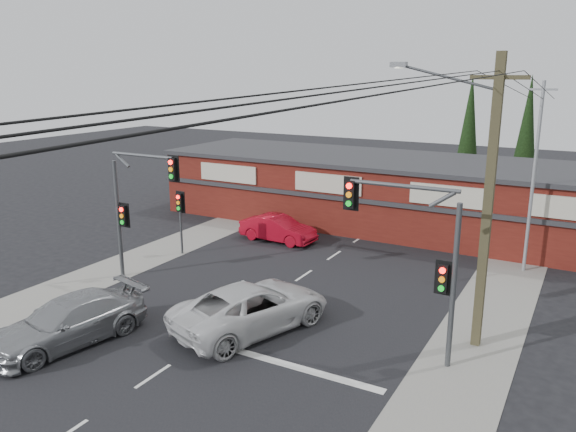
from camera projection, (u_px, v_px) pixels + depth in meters
The scene contains 18 objects.
ground at pixel (229, 326), 21.33m from camera, with size 120.00×120.00×0.00m, color black.
road_strip at pixel (292, 284), 25.56m from camera, with size 14.00×70.00×0.01m, color black.
verge_left at pixel (151, 255), 29.56m from camera, with size 3.00×70.00×0.02m, color gray.
verge_right at pixel (486, 323), 21.56m from camera, with size 3.00×70.00×0.02m, color gray.
stop_line at pixel (291, 365), 18.41m from camera, with size 6.50×0.35×0.01m, color silver.
white_suv at pixel (252, 307), 20.90m from camera, with size 2.88×6.26×1.74m, color silver.
silver_suv at pixel (68, 321), 19.81m from camera, with size 2.29×5.64×1.64m, color #989A9D.
red_sedan at pixel (278, 229), 31.84m from camera, with size 1.55×4.45×1.47m, color #A90A1B.
lane_dashes at pixel (218, 333), 20.70m from camera, with size 0.12×36.11×0.01m.
shop_building at pixel (369, 189), 35.65m from camera, with size 27.30×8.40×4.22m.
conifer_near at pixel (469, 130), 38.64m from camera, with size 1.80×1.80×9.25m.
conifer_far at pixel (527, 130), 38.68m from camera, with size 1.80×1.80×9.25m.
traffic_mast_left at pixel (134, 197), 25.07m from camera, with size 3.77×0.27×5.97m.
traffic_mast_right at pixel (420, 246), 17.97m from camera, with size 3.96×0.27×5.97m.
pedestal_signal at pixel (180, 210), 29.20m from camera, with size 0.55×0.27×3.38m.
utility_pole at pixel (484, 195), 18.58m from camera, with size 4.38×0.59×10.00m.
steel_pole at pixel (534, 175), 26.08m from camera, with size 1.20×0.16×9.00m.
power_lines at pixel (459, 86), 13.00m from camera, with size 2.01×29.00×1.22m.
Camera 1 is at (11.49, -16.06, 9.37)m, focal length 35.00 mm.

